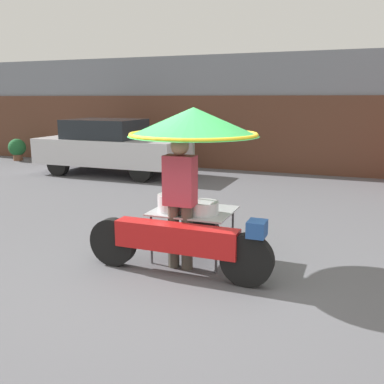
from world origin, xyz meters
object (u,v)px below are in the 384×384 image
parked_car (111,146)px  potted_plant (17,148)px  vendor_person (180,196)px  vendor_motorcycle_cart (191,150)px

parked_car → potted_plant: (-4.41, 1.16, -0.36)m
vendor_person → potted_plant: bearing=142.7°
vendor_motorcycle_cart → vendor_person: size_ratio=1.43×
potted_plant → vendor_motorcycle_cart: bearing=-36.1°
vendor_motorcycle_cart → vendor_person: 0.61m
vendor_person → potted_plant: (-8.83, 6.74, -0.50)m
vendor_person → potted_plant: size_ratio=2.22×
vendor_person → parked_car: vendor_person is taller
vendor_motorcycle_cart → vendor_person: (-0.04, -0.27, -0.54)m
vendor_person → parked_car: (-4.42, 5.57, -0.14)m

